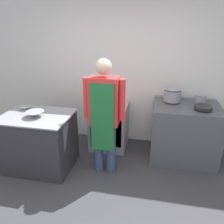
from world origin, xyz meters
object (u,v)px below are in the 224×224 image
Objects in this scene: person_cook at (104,113)px; mixing_bowl at (35,114)px; fridge_unit at (109,126)px; stove at (184,132)px; saute_pan at (203,107)px; stock_pot at (172,94)px; sauce_pot at (201,99)px.

person_cook reaches higher than mixing_bowl.
mixing_bowl is at bearing -136.12° from fridge_unit.
stove is 1.28m from fridge_unit.
person_cook is 6.45× the size of mixing_bowl.
saute_pan reaches higher than fridge_unit.
person_cook is (-1.19, -0.61, 0.50)m from stove.
person_cook is at bearing -152.67° from stove.
stove is 3.78× the size of stock_pot.
person_cook reaches higher than fridge_unit.
fridge_unit is at bearing 96.64° from person_cook.
fridge_unit is 4.76× the size of sauce_pot.
sauce_pot is (0.21, 0.14, 0.55)m from stove.
saute_pan is at bearing -32.15° from stock_pot.
mixing_bowl is at bearing -155.42° from stock_pot.
fridge_unit is 1.23m from stock_pot.
person_cook is at bearing -161.07° from saute_pan.
person_cook is at bearing -141.81° from stock_pot.
sauce_pot is at bearing 90.00° from saute_pan.
stock_pot is 1.06× the size of saute_pan.
fridge_unit is 0.47× the size of person_cook.
fridge_unit is 0.92m from person_cook.
person_cook is 1.22m from stock_pot.
sauce_pot is (0.44, 0.00, -0.05)m from stock_pot.
person_cook is 6.62× the size of saute_pan.
stock_pot is (1.04, 0.02, 0.66)m from fridge_unit.
saute_pan is at bearing -90.00° from sauce_pot.
sauce_pot reaches higher than saute_pan.
fridge_unit is 1.35m from mixing_bowl.
stove is at bearing 146.48° from saute_pan.
stock_pot reaches higher than stove.
saute_pan is (0.21, -0.14, 0.50)m from stove.
stove is at bearing -146.05° from sauce_pot.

